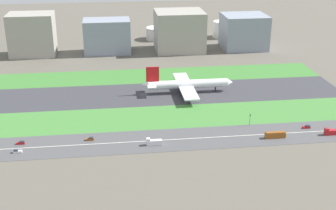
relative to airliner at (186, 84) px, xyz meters
name	(u,v)px	position (x,y,z in m)	size (l,w,h in m)	color
ground_plane	(143,94)	(-29.90, 0.00, -6.23)	(800.00, 800.00, 0.00)	#5B564C
runway	(143,94)	(-29.90, 0.00, -6.18)	(280.00, 46.00, 0.10)	#38383D
grass_median_north	(139,76)	(-29.90, 41.00, -6.18)	(280.00, 36.00, 0.10)	#3D7A33
grass_median_south	(149,118)	(-29.90, -41.00, -6.18)	(280.00, 36.00, 0.10)	#427F38
highway	(154,141)	(-29.90, -73.00, -6.18)	(280.00, 28.00, 0.10)	#4C4C4F
highway_centerline	(154,141)	(-29.90, -73.00, -6.13)	(266.00, 0.50, 0.01)	silver
airliner	(186,84)	(0.00, 0.00, 0.00)	(65.00, 56.00, 19.70)	white
car_1	(90,139)	(-64.47, -68.00, -5.31)	(4.40, 1.80, 2.00)	brown
car_3	(17,151)	(-101.78, -78.00, -5.31)	(4.40, 1.80, 2.00)	silver
car_2	(21,143)	(-101.46, -68.00, -5.31)	(4.40, 1.80, 2.00)	#B2191E
truck_1	(154,142)	(-30.33, -78.00, -4.56)	(8.40, 2.50, 4.00)	silver
car_0	(307,127)	(60.27, -68.00, -5.31)	(4.40, 1.80, 2.00)	#B2191E
truck_0	(331,132)	(70.41, -78.00, -4.56)	(8.40, 2.50, 4.00)	#B2191E
bus_0	(275,135)	(37.55, -78.00, -4.41)	(11.60, 2.50, 3.50)	brown
traffic_light	(250,119)	(28.31, -60.01, -1.94)	(0.36, 0.50, 7.20)	#4C4C51
terminal_building	(32,35)	(-119.90, 114.00, 12.45)	(39.43, 28.67, 37.37)	#9E998E
hangar_building	(107,36)	(-53.87, 114.00, 8.96)	(41.69, 26.89, 30.38)	gray
office_tower	(179,31)	(12.52, 114.00, 12.00)	(44.05, 39.00, 36.46)	#9E998E
cargo_warehouse	(244,32)	(74.04, 114.00, 9.59)	(40.18, 35.95, 31.64)	gray
fuel_tank_west	(158,33)	(-3.07, 159.00, -0.13)	(23.13, 23.13, 12.19)	silver
fuel_tank_centre	(193,31)	(33.36, 159.00, 0.77)	(19.91, 19.91, 14.01)	silver
fuel_tank_east	(223,29)	(64.90, 159.00, 2.12)	(20.17, 20.17, 16.70)	silver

